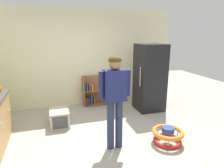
{
  "coord_description": "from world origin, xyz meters",
  "views": [
    {
      "loc": [
        -1.02,
        -3.25,
        2.07
      ],
      "look_at": [
        0.13,
        0.34,
        1.08
      ],
      "focal_mm": 31.59,
      "sensor_mm": 36.0,
      "label": 1
    }
  ],
  "objects_px": {
    "refrigerator": "(150,78)",
    "bookshelf": "(95,92)",
    "baby_walker": "(168,135)",
    "orange_cup": "(0,89)",
    "standing_person": "(115,94)",
    "pet_carrier": "(60,118)"
  },
  "relations": [
    {
      "from": "refrigerator",
      "to": "bookshelf",
      "type": "bearing_deg",
      "value": 149.02
    },
    {
      "from": "baby_walker",
      "to": "orange_cup",
      "type": "distance_m",
      "value": 3.45
    },
    {
      "from": "refrigerator",
      "to": "bookshelf",
      "type": "relative_size",
      "value": 2.09
    },
    {
      "from": "refrigerator",
      "to": "baby_walker",
      "type": "xyz_separation_m",
      "value": [
        -0.47,
        -1.68,
        -0.73
      ]
    },
    {
      "from": "standing_person",
      "to": "orange_cup",
      "type": "xyz_separation_m",
      "value": [
        -2.03,
        1.25,
        -0.09
      ]
    },
    {
      "from": "refrigerator",
      "to": "baby_walker",
      "type": "relative_size",
      "value": 2.95
    },
    {
      "from": "baby_walker",
      "to": "orange_cup",
      "type": "height_order",
      "value": "orange_cup"
    },
    {
      "from": "refrigerator",
      "to": "orange_cup",
      "type": "bearing_deg",
      "value": -175.68
    },
    {
      "from": "refrigerator",
      "to": "orange_cup",
      "type": "relative_size",
      "value": 18.74
    },
    {
      "from": "pet_carrier",
      "to": "orange_cup",
      "type": "xyz_separation_m",
      "value": [
        -1.12,
        0.01,
        0.77
      ]
    },
    {
      "from": "pet_carrier",
      "to": "refrigerator",
      "type": "bearing_deg",
      "value": 6.63
    },
    {
      "from": "bookshelf",
      "to": "baby_walker",
      "type": "xyz_separation_m",
      "value": [
        0.86,
        -2.48,
        -0.2
      ]
    },
    {
      "from": "refrigerator",
      "to": "orange_cup",
      "type": "xyz_separation_m",
      "value": [
        -3.53,
        -0.27,
        0.06
      ]
    },
    {
      "from": "refrigerator",
      "to": "bookshelf",
      "type": "distance_m",
      "value": 1.64
    },
    {
      "from": "refrigerator",
      "to": "standing_person",
      "type": "height_order",
      "value": "refrigerator"
    },
    {
      "from": "baby_walker",
      "to": "orange_cup",
      "type": "xyz_separation_m",
      "value": [
        -3.05,
        1.41,
        0.79
      ]
    },
    {
      "from": "refrigerator",
      "to": "standing_person",
      "type": "xyz_separation_m",
      "value": [
        -1.49,
        -1.52,
        0.14
      ]
    },
    {
      "from": "pet_carrier",
      "to": "orange_cup",
      "type": "distance_m",
      "value": 1.35
    },
    {
      "from": "baby_walker",
      "to": "refrigerator",
      "type": "bearing_deg",
      "value": 74.23
    },
    {
      "from": "bookshelf",
      "to": "baby_walker",
      "type": "height_order",
      "value": "bookshelf"
    },
    {
      "from": "pet_carrier",
      "to": "standing_person",
      "type": "bearing_deg",
      "value": -53.55
    },
    {
      "from": "standing_person",
      "to": "baby_walker",
      "type": "height_order",
      "value": "standing_person"
    }
  ]
}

